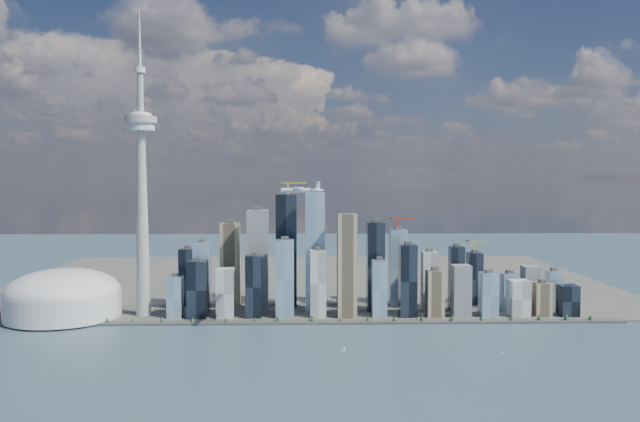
{
  "coord_description": "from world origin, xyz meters",
  "views": [
    {
      "loc": [
        -5.46,
        -814.72,
        250.75
      ],
      "look_at": [
        18.94,
        260.0,
        194.41
      ],
      "focal_mm": 35.0,
      "sensor_mm": 36.0,
      "label": 1
    }
  ],
  "objects_px": {
    "needle_tower": "(142,187)",
    "airplane": "(301,190)",
    "dome_stadium": "(63,297)",
    "sailboat_east": "(504,352)",
    "sailboat_west": "(344,349)"
  },
  "relations": [
    {
      "from": "needle_tower",
      "to": "sailboat_east",
      "type": "bearing_deg",
      "value": -23.59
    },
    {
      "from": "needle_tower",
      "to": "airplane",
      "type": "bearing_deg",
      "value": -29.41
    },
    {
      "from": "airplane",
      "to": "sailboat_east",
      "type": "distance_m",
      "value": 381.36
    },
    {
      "from": "airplane",
      "to": "sailboat_west",
      "type": "distance_m",
      "value": 248.73
    },
    {
      "from": "needle_tower",
      "to": "sailboat_east",
      "type": "xyz_separation_m",
      "value": [
        577.21,
        -252.05,
        -232.91
      ]
    },
    {
      "from": "sailboat_west",
      "to": "needle_tower",
      "type": "bearing_deg",
      "value": 149.88
    },
    {
      "from": "needle_tower",
      "to": "sailboat_west",
      "type": "relative_size",
      "value": 59.63
    },
    {
      "from": "airplane",
      "to": "sailboat_west",
      "type": "xyz_separation_m",
      "value": [
        62.76,
        -69.73,
        -230.37
      ]
    },
    {
      "from": "needle_tower",
      "to": "dome_stadium",
      "type": "height_order",
      "value": "needle_tower"
    },
    {
      "from": "needle_tower",
      "to": "sailboat_east",
      "type": "distance_m",
      "value": 671.53
    },
    {
      "from": "sailboat_east",
      "to": "airplane",
      "type": "bearing_deg",
      "value": -177.53
    },
    {
      "from": "airplane",
      "to": "sailboat_west",
      "type": "bearing_deg",
      "value": -43.42
    },
    {
      "from": "airplane",
      "to": "sailboat_west",
      "type": "height_order",
      "value": "airplane"
    },
    {
      "from": "dome_stadium",
      "to": "airplane",
      "type": "distance_m",
      "value": 492.94
    },
    {
      "from": "needle_tower",
      "to": "dome_stadium",
      "type": "distance_m",
      "value": 241.4
    }
  ]
}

